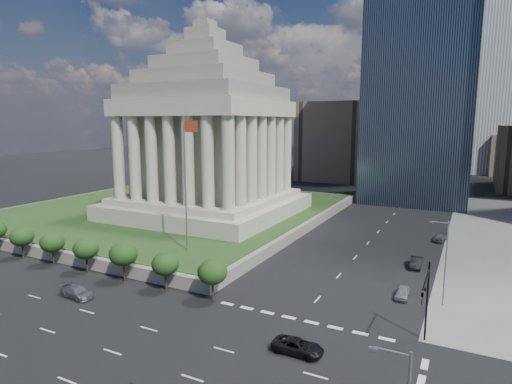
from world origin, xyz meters
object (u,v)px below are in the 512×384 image
Objects in this scene: parked_sedan_mid at (416,263)px; parked_sedan_far at (440,237)px; traffic_signal_ne at (426,296)px; flagpole at (186,177)px; parked_sedan_near at (403,293)px; war_memorial at (207,120)px; pickup_truck at (298,346)px; street_lamp_north at (444,258)px; suv_grey at (77,292)px.

parked_sedan_far is at bearing 79.92° from parked_sedan_mid.
traffic_signal_ne is at bearing -80.74° from parked_sedan_far.
flagpole is 33.28m from parked_sedan_near.
war_memorial is 28.16m from flagpole.
parked_sedan_far reaches higher than pickup_truck.
parked_sedan_near is at bearing 177.68° from street_lamp_north.
street_lamp_north is 6.63m from parked_sedan_near.
pickup_truck is 1.12× the size of parked_sedan_far.
street_lamp_north is at bearing 85.81° from traffic_signal_ne.
flagpole is 2.50× the size of traffic_signal_ne.
street_lamp_north reaches higher than parked_sedan_mid.
pickup_truck is 18.74m from parked_sedan_near.
parked_sedan_mid is at bearing 88.74° from parked_sedan_near.
pickup_truck is at bearing -47.98° from war_memorial.
suv_grey reaches higher than pickup_truck.
war_memorial is 48.93m from parked_sedan_mid.
war_memorial is 9.06× the size of parked_sedan_far.
parked_sedan_near is at bearing 106.96° from traffic_signal_ne.
parked_sedan_far reaches higher than parked_sedan_mid.
parked_sedan_far is at bearing 84.81° from parked_sedan_near.
street_lamp_north is (0.83, 11.30, 0.41)m from traffic_signal_ne.
traffic_signal_ne is at bearing -73.95° from parked_sedan_near.
street_lamp_north is 21.12m from pickup_truck.
parked_sedan_mid is at bearing -13.76° from war_memorial.
pickup_truck is at bearing -93.35° from parked_sedan_far.
flagpole is 4.54× the size of parked_sedan_mid.
street_lamp_north is at bearing -3.23° from parked_sedan_near.
parked_sedan_mid is at bearing 23.53° from flagpole.
parked_sedan_mid is at bearing -89.77° from parked_sedan_far.
flagpole is 4.16× the size of pickup_truck.
parked_sedan_far is (-1.33, 40.47, -4.52)m from traffic_signal_ne.
war_memorial is 1.95× the size of flagpole.
flagpole is (12.17, -24.00, -8.29)m from war_memorial.
parked_sedan_far is at bearing -10.66° from pickup_truck.
parked_sedan_near is 0.88× the size of parked_sedan_far.
pickup_truck is at bearing -105.63° from parked_sedan_mid.
suv_grey is at bearing 90.80° from pickup_truck.
suv_grey is (-4.41, -16.72, -12.43)m from flagpole.
flagpole reaches higher than parked_sedan_near.
flagpole is 4.21× the size of suv_grey.
parked_sedan_mid is at bearing 108.85° from street_lamp_north.
parked_sedan_near is (6.64, 17.53, -0.03)m from pickup_truck.
flagpole reaches higher than traffic_signal_ne.
street_lamp_north is 2.11× the size of suv_grey.
flagpole is at bearing -178.72° from parked_sedan_near.
pickup_truck is at bearing -122.29° from street_lamp_north.
street_lamp_north reaches higher than suv_grey.
parked_sedan_far is (33.00, 30.16, -12.38)m from flagpole.
war_memorial is at bearing 163.30° from parked_sedan_mid.
pickup_truck is 1.01× the size of suv_grey.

